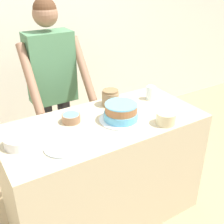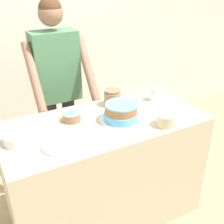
{
  "view_description": "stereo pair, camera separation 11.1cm",
  "coord_description": "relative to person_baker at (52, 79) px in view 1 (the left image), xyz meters",
  "views": [
    {
      "loc": [
        -0.9,
        -1.21,
        1.92
      ],
      "look_at": [
        0.05,
        0.32,
        1.0
      ],
      "focal_mm": 45.0,
      "sensor_mm": 36.0,
      "label": 1
    },
    {
      "loc": [
        -0.81,
        -1.26,
        1.92
      ],
      "look_at": [
        0.05,
        0.32,
        1.0
      ],
      "focal_mm": 45.0,
      "sensor_mm": 36.0,
      "label": 2
    }
  ],
  "objects": [
    {
      "name": "frosting_bowl_blue",
      "position": [
        -0.1,
        -0.61,
        -0.09
      ],
      "size": [
        0.13,
        0.13,
        0.06
      ],
      "color": "#936B4C",
      "rests_on": "counter"
    },
    {
      "name": "wall_back",
      "position": [
        0.11,
        0.84,
        0.25
      ],
      "size": [
        10.0,
        0.05,
        2.6
      ],
      "color": "silver",
      "rests_on": "ground_plane"
    },
    {
      "name": "ceramic_plate",
      "position": [
        -0.29,
        -0.89,
        -0.12
      ],
      "size": [
        0.23,
        0.23,
        0.01
      ],
      "color": "silver",
      "rests_on": "counter"
    },
    {
      "name": "frosting_bowl_pink",
      "position": [
        -0.5,
        -0.72,
        -0.09
      ],
      "size": [
        0.2,
        0.2,
        0.07
      ],
      "color": "white",
      "rests_on": "counter"
    },
    {
      "name": "person_baker",
      "position": [
        0.0,
        0.0,
        0.0
      ],
      "size": [
        0.55,
        0.48,
        1.73
      ],
      "color": "#2D2D38",
      "rests_on": "ground_plane"
    },
    {
      "name": "counter",
      "position": [
        0.11,
        -0.73,
        -0.59
      ],
      "size": [
        1.51,
        0.71,
        0.92
      ],
      "color": "#C6B793",
      "rests_on": "ground_plane"
    },
    {
      "name": "drinking_glass",
      "position": [
        0.65,
        -0.6,
        -0.07
      ],
      "size": [
        0.08,
        0.08,
        0.12
      ],
      "color": "silver",
      "rests_on": "counter"
    },
    {
      "name": "frosting_bowl_white",
      "position": [
        0.47,
        -1.0,
        -0.08
      ],
      "size": [
        0.14,
        0.14,
        0.09
      ],
      "color": "beige",
      "rests_on": "counter"
    },
    {
      "name": "cake",
      "position": [
        0.22,
        -0.78,
        -0.06
      ],
      "size": [
        0.32,
        0.32,
        0.13
      ],
      "color": "silver",
      "rests_on": "counter"
    },
    {
      "name": "stoneware_jar",
      "position": [
        0.3,
        -0.52,
        -0.06
      ],
      "size": [
        0.14,
        0.14,
        0.13
      ],
      "color": "#9E7F5B",
      "rests_on": "counter"
    }
  ]
}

